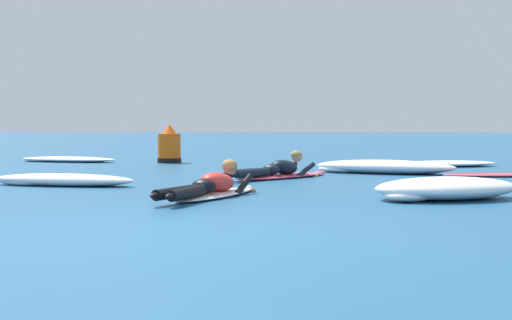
# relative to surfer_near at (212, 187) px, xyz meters

# --- Properties ---
(ground_plane) EXTENTS (120.00, 120.00, 0.00)m
(ground_plane) POSITION_rel_surfer_near_xyz_m (0.16, 6.82, -0.14)
(ground_plane) COLOR #235B84
(surfer_near) EXTENTS (1.09, 2.63, 0.53)m
(surfer_near) POSITION_rel_surfer_near_xyz_m (0.00, 0.00, 0.00)
(surfer_near) COLOR white
(surfer_near) RESTS_ON ground
(surfer_far) EXTENTS (1.84, 2.39, 0.53)m
(surfer_far) POSITION_rel_surfer_near_xyz_m (0.54, 3.52, -0.01)
(surfer_far) COLOR #E54C66
(surfer_far) RESTS_ON ground
(drifting_surfboard) EXTENTS (2.27, 0.91, 0.16)m
(drifting_surfboard) POSITION_rel_surfer_near_xyz_m (4.63, 4.50, -0.11)
(drifting_surfboard) COLOR #E54C66
(drifting_surfboard) RESTS_ON ground
(whitewater_front) EXTENTS (2.93, 1.55, 0.27)m
(whitewater_front) POSITION_rel_surfer_near_xyz_m (2.49, 5.10, -0.01)
(whitewater_front) COLOR white
(whitewater_front) RESTS_ON ground
(whitewater_mid_left) EXTENTS (2.29, 1.83, 0.30)m
(whitewater_mid_left) POSITION_rel_surfer_near_xyz_m (3.12, 0.20, -0.00)
(whitewater_mid_left) COLOR white
(whitewater_mid_left) RESTS_ON ground
(whitewater_mid_right) EXTENTS (2.73, 1.23, 0.14)m
(whitewater_mid_right) POSITION_rel_surfer_near_xyz_m (-5.44, 8.37, -0.08)
(whitewater_mid_right) COLOR white
(whitewater_mid_right) RESTS_ON ground
(whitewater_back) EXTENTS (2.46, 0.80, 0.20)m
(whitewater_back) POSITION_rel_surfer_near_xyz_m (-2.72, 1.47, -0.05)
(whitewater_back) COLOR white
(whitewater_back) RESTS_ON ground
(whitewater_far_band) EXTENTS (2.69, 1.65, 0.14)m
(whitewater_far_band) POSITION_rel_surfer_near_xyz_m (3.92, 7.56, -0.07)
(whitewater_far_band) COLOR white
(whitewater_far_band) RESTS_ON ground
(channel_marker_buoy) EXTENTS (0.60, 0.60, 0.97)m
(channel_marker_buoy) POSITION_rel_surfer_near_xyz_m (-2.76, 8.33, 0.24)
(channel_marker_buoy) COLOR #EA5B0F
(channel_marker_buoy) RESTS_ON ground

